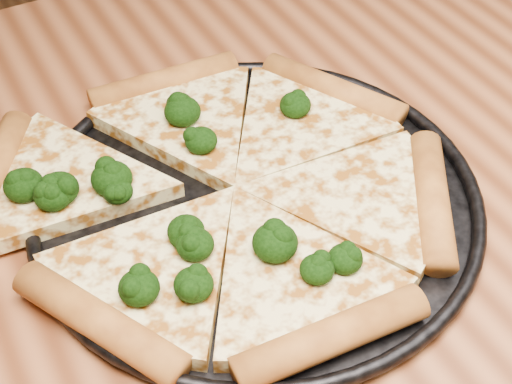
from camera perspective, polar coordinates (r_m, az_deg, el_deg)
name	(u,v)px	position (r m, az deg, el deg)	size (l,w,h in m)	color
dining_table	(303,282)	(0.72, 3.50, -6.71)	(1.20, 0.90, 0.75)	#99552F
pizza_pan	(256,199)	(0.65, 0.00, -0.51)	(0.39, 0.39, 0.02)	black
pizza	(226,188)	(0.65, -2.28, 0.28)	(0.42, 0.37, 0.03)	#FFEE9C
broccoli_florets	(169,197)	(0.63, -6.52, -0.39)	(0.28, 0.26, 0.03)	black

